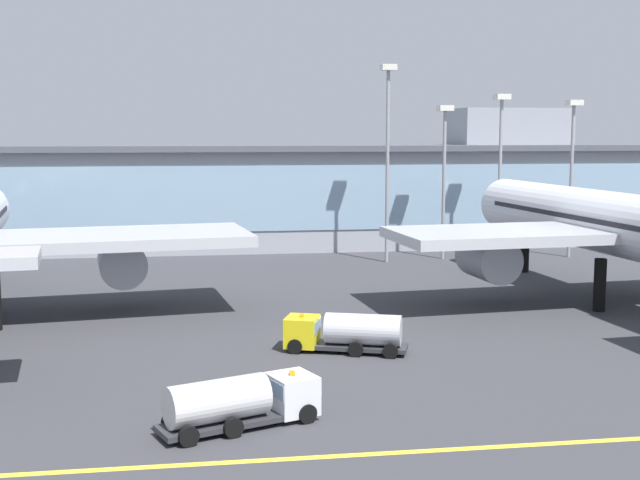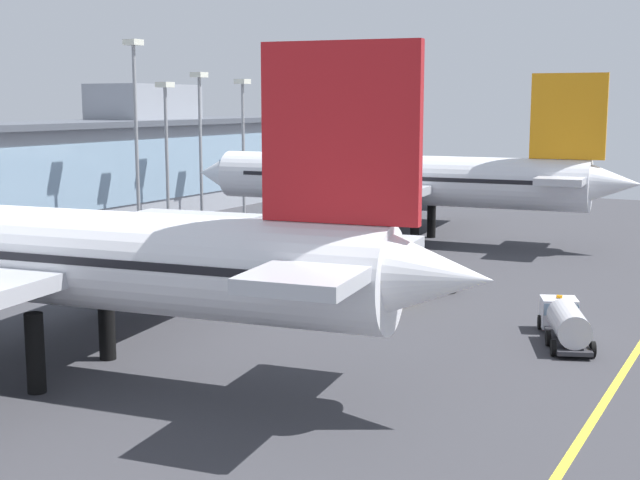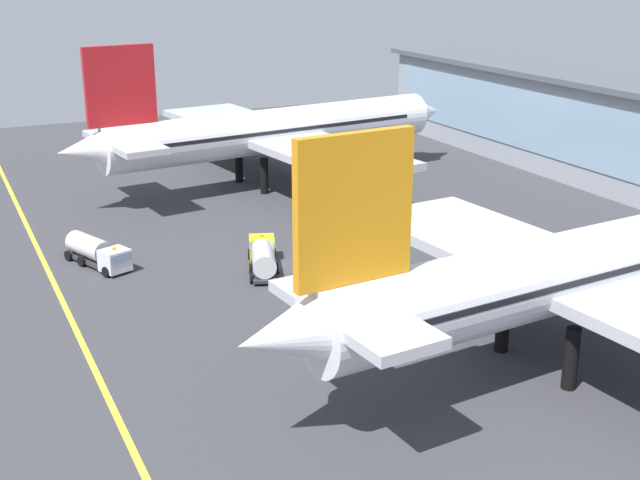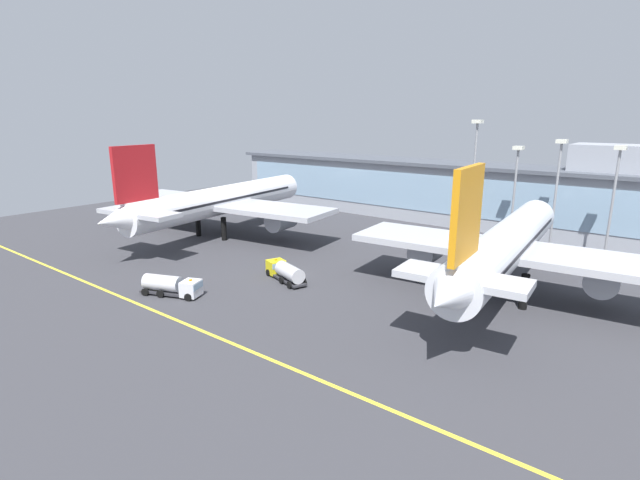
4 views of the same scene
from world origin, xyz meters
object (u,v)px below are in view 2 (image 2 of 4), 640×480
Objects in this scene: baggage_tug_near at (414,281)px; apron_light_mast_far_east at (200,124)px; apron_light_mast_west at (166,132)px; apron_light_mast_centre at (243,126)px; fuel_tanker_truck at (565,321)px; apron_light_mast_east at (135,111)px; airliner_near_left at (24,256)px; airliner_near_right at (398,181)px.

baggage_tug_near is 53.25m from apron_light_mast_far_east.
apron_light_mast_west is 16.77m from apron_light_mast_centre.
fuel_tanker_truck is 0.38× the size of apron_light_mast_east.
airliner_near_left is 6.37× the size of fuel_tanker_truck.
airliner_near_right is 2.32× the size of apron_light_mast_east.
airliner_near_right is at bearing -88.80° from apron_light_mast_far_east.
apron_light_mast_far_east is (15.16, 1.54, -1.89)m from apron_light_mast_east.
fuel_tanker_truck is 0.46× the size of apron_light_mast_centre.
apron_light_mast_centre reaches higher than fuel_tanker_truck.
airliner_near_left is 6.35× the size of baggage_tug_near.
baggage_tug_near is 0.45× the size of apron_light_mast_far_east.
apron_light_mast_far_east is at bearing 36.63° from fuel_tanker_truck.
airliner_near_right reaches higher than airliner_near_left.
apron_light_mast_east reaches higher than fuel_tanker_truck.
airliner_near_left is at bearing 107.15° from fuel_tanker_truck.
airliner_near_right is 6.06× the size of baggage_tug_near.
apron_light_mast_centre reaches higher than airliner_near_left.
fuel_tanker_truck and baggage_tug_near have the same top height.
baggage_tug_near is at bearing -123.16° from apron_light_mast_far_east.
fuel_tanker_truck is at bearing 81.00° from baggage_tug_near.
airliner_near_right reaches higher than apron_light_mast_west.
apron_light_mast_west is 0.96× the size of apron_light_mast_centre.
apron_light_mast_centre is at bearing 1.53° from apron_light_mast_east.
apron_light_mast_centre is at bearing -3.02° from apron_light_mast_west.
airliner_near_right is 32.71m from baggage_tug_near.
apron_light_mast_centre reaches higher than airliner_near_right.
apron_light_mast_east is at bearing -174.22° from apron_light_mast_far_east.
apron_light_mast_far_east is at bearing -4.08° from airliner_near_right.
apron_light_mast_east reaches higher than airliner_near_right.
apron_light_mast_far_east is (28.32, 43.34, 12.46)m from baggage_tug_near.
fuel_tanker_truck is 0.44× the size of apron_light_mast_far_east.
apron_light_mast_east is at bearing -178.47° from apron_light_mast_centre.
airliner_near_left is at bearing -157.38° from apron_light_mast_centre.
apron_light_mast_far_east reaches higher than airliner_near_left.
fuel_tanker_truck is at bearing -110.48° from apron_light_mast_east.
apron_light_mast_west reaches higher than baggage_tug_near.
apron_light_mast_east is 15.35m from apron_light_mast_far_east.
apron_light_mast_west is 8.34m from apron_light_mast_east.
airliner_near_right is 2.79× the size of apron_light_mast_centre.
apron_light_mast_centre reaches higher than apron_light_mast_west.
baggage_tug_near is (-28.93, -14.09, -5.88)m from airliner_near_right.
airliner_near_left is at bearing -147.68° from apron_light_mast_east.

